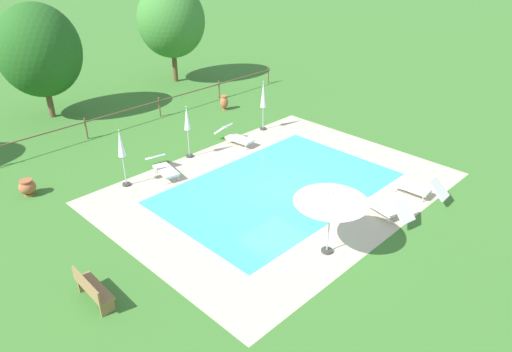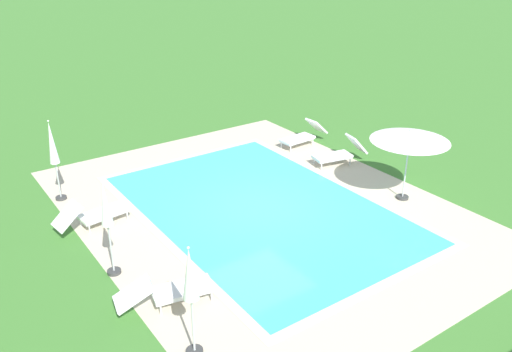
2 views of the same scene
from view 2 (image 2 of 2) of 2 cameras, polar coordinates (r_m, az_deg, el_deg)
name	(u,v)px [view 2 (image 2 of 2)]	position (r m, az deg, el deg)	size (l,w,h in m)	color
ground_plane	(260,208)	(15.17, 0.44, -3.46)	(160.00, 160.00, 0.00)	#3D752D
pool_deck_paving	(260,208)	(15.17, 0.44, -3.44)	(12.61, 9.54, 0.01)	beige
swimming_pool_water	(260,208)	(15.17, 0.44, -3.44)	(8.89, 5.82, 0.01)	#42CCD6
pool_coping_rim	(260,208)	(15.16, 0.44, -3.43)	(9.37, 6.30, 0.01)	beige
sun_lounger_north_near_steps	(169,291)	(11.44, -9.39, -12.11)	(0.99, 2.15, 0.72)	white
sun_lounger_north_mid	(339,153)	(18.16, 8.98, 2.48)	(0.97, 1.97, 0.96)	white
sun_lounger_north_far	(93,214)	(14.71, -17.13, -3.94)	(0.83, 2.04, 0.86)	white
sun_lounger_north_end	(303,135)	(19.66, 5.09, 4.40)	(0.72, 1.98, 0.90)	white
patio_umbrella_open_foreground	(410,136)	(15.52, 16.29, 4.13)	(2.24, 2.24, 2.17)	#383838
patio_umbrella_closed_row_west	(190,282)	(9.47, -7.09, -11.29)	(0.32, 0.32, 2.34)	#383838
patio_umbrella_closed_row_mid_west	(106,212)	(12.05, -15.84, -3.81)	(0.32, 0.32, 2.34)	#383838
patio_umbrella_closed_row_centre	(53,148)	(16.06, -21.07, 2.83)	(0.32, 0.32, 2.45)	#383838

